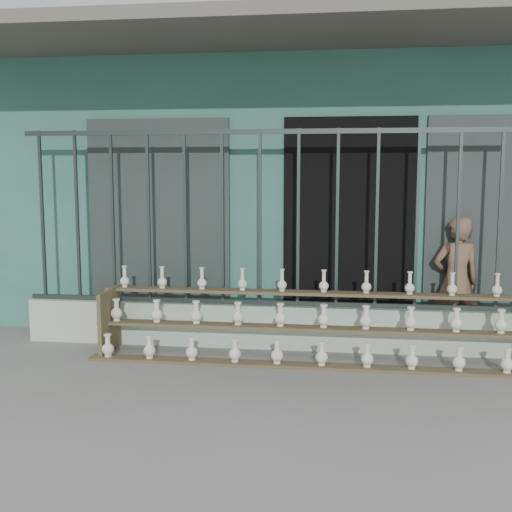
# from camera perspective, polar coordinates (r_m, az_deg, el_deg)

# --- Properties ---
(ground) EXTENTS (60.00, 60.00, 0.00)m
(ground) POSITION_cam_1_polar(r_m,az_deg,el_deg) (5.55, -1.42, -11.64)
(ground) COLOR slate
(workshop_building) EXTENTS (7.40, 6.60, 3.21)m
(workshop_building) POSITION_cam_1_polar(r_m,az_deg,el_deg) (9.45, 2.69, 6.29)
(workshop_building) COLOR #336C5C
(workshop_building) RESTS_ON ground
(parapet_wall) EXTENTS (5.00, 0.20, 0.45)m
(parapet_wall) POSITION_cam_1_polar(r_m,az_deg,el_deg) (6.73, 0.35, -6.23)
(parapet_wall) COLOR #ADCAAD
(parapet_wall) RESTS_ON ground
(security_fence) EXTENTS (5.00, 0.04, 1.80)m
(security_fence) POSITION_cam_1_polar(r_m,az_deg,el_deg) (6.55, 0.35, 3.37)
(security_fence) COLOR #283330
(security_fence) RESTS_ON parapet_wall
(shelf_rack) EXTENTS (4.50, 0.68, 0.85)m
(shelf_rack) POSITION_cam_1_polar(r_m,az_deg,el_deg) (6.24, 5.95, -6.09)
(shelf_rack) COLOR brown
(shelf_rack) RESTS_ON ground
(elderly_woman) EXTENTS (0.56, 0.43, 1.37)m
(elderly_woman) POSITION_cam_1_polar(r_m,az_deg,el_deg) (7.01, 17.36, -2.18)
(elderly_woman) COLOR brown
(elderly_woman) RESTS_ON ground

